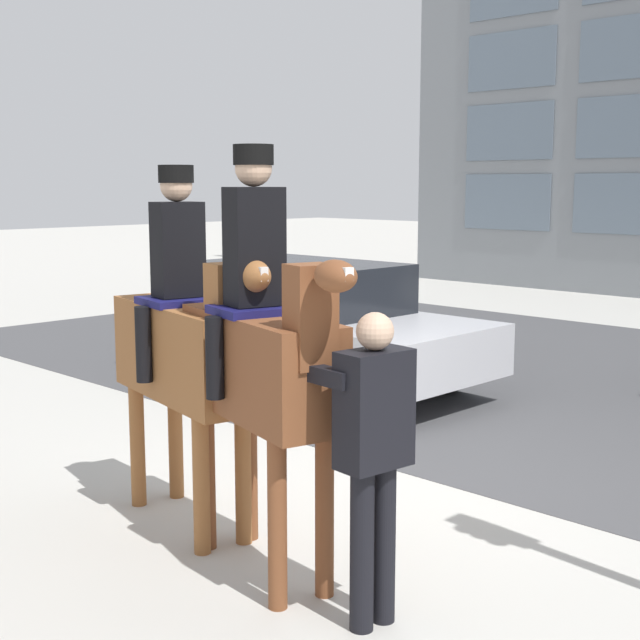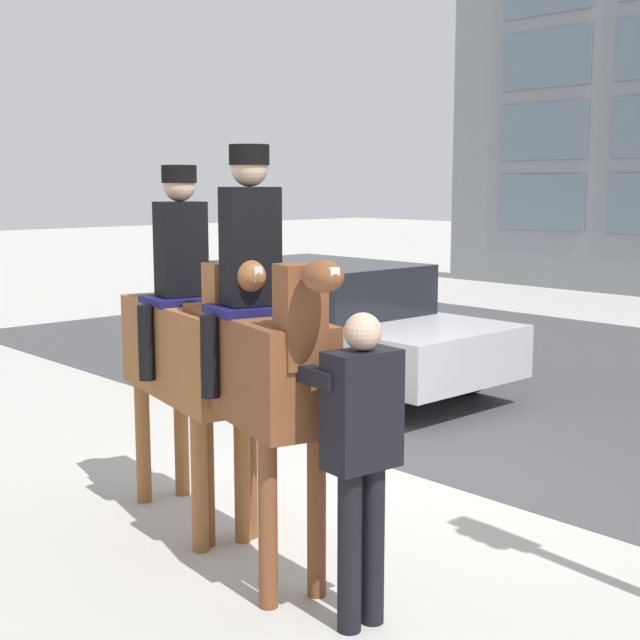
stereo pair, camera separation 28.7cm
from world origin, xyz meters
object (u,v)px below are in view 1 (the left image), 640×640
(mounted_horse_lead, at_px, (187,342))
(mounted_horse_companion, at_px, (263,355))
(pedestrian_bystander, at_px, (371,444))
(street_car_near_lane, at_px, (305,322))

(mounted_horse_lead, distance_m, mounted_horse_companion, 0.97)
(pedestrian_bystander, bearing_deg, mounted_horse_companion, 3.03)
(mounted_horse_companion, distance_m, street_car_near_lane, 5.24)
(street_car_near_lane, bearing_deg, mounted_horse_companion, -47.38)
(mounted_horse_companion, relative_size, pedestrian_bystander, 1.51)
(mounted_horse_companion, height_order, pedestrian_bystander, mounted_horse_companion)
(pedestrian_bystander, distance_m, street_car_near_lane, 5.89)
(pedestrian_bystander, height_order, street_car_near_lane, pedestrian_bystander)
(mounted_horse_lead, bearing_deg, mounted_horse_companion, 2.46)
(mounted_horse_companion, bearing_deg, mounted_horse_lead, -174.38)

